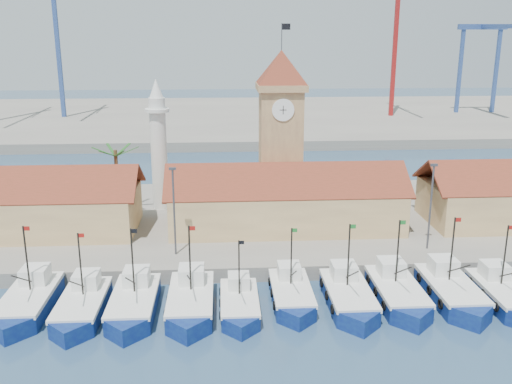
{
  "coord_description": "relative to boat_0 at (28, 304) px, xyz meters",
  "views": [
    {
      "loc": [
        -7.16,
        -42.3,
        23.22
      ],
      "look_at": [
        -3.48,
        18.0,
        6.21
      ],
      "focal_mm": 40.0,
      "sensor_mm": 36.0,
      "label": 1
    }
  ],
  "objects": [
    {
      "name": "boat_0",
      "position": [
        0.0,
        0.0,
        0.0
      ],
      "size": [
        3.83,
        10.49,
        7.93
      ],
      "color": "navy",
      "rests_on": "ground"
    },
    {
      "name": "boat_9",
      "position": [
        41.47,
        -1.07,
        -0.05
      ],
      "size": [
        3.62,
        9.91,
        7.5
      ],
      "color": "navy",
      "rests_on": "ground"
    },
    {
      "name": "ground",
      "position": [
        23.96,
        -3.08,
        -0.82
      ],
      "size": [
        400.0,
        400.0,
        0.0
      ],
      "primitive_type": "plane",
      "color": "navy",
      "rests_on": "ground"
    },
    {
      "name": "boat_5",
      "position": [
        22.76,
        0.29,
        -0.08
      ],
      "size": [
        3.45,
        9.45,
        7.15
      ],
      "color": "navy",
      "rests_on": "ground"
    },
    {
      "name": "boat_2",
      "position": [
        9.06,
        -0.81,
        -0.01
      ],
      "size": [
        3.76,
        10.3,
        7.79
      ],
      "color": "navy",
      "rests_on": "ground"
    },
    {
      "name": "palm_tree",
      "position": [
        3.96,
        22.92,
        5.43
      ],
      "size": [
        5.6,
        5.03,
        8.39
      ],
      "color": "brown",
      "rests_on": "quay"
    },
    {
      "name": "boat_4",
      "position": [
        18.09,
        -1.22,
        -0.13
      ],
      "size": [
        3.22,
        8.83,
        6.68
      ],
      "color": "navy",
      "rests_on": "ground"
    },
    {
      "name": "crane_blue_near",
      "position": [
        -23.93,
        103.46,
        23.91
      ],
      "size": [
        1.0,
        32.82,
        40.92
      ],
      "color": "#2E4B8D",
      "rests_on": "terminal"
    },
    {
      "name": "clock_tower",
      "position": [
        23.96,
        22.92,
        11.14
      ],
      "size": [
        5.8,
        5.8,
        22.7
      ],
      "color": "tan",
      "rests_on": "quay"
    },
    {
      "name": "lamp_posts",
      "position": [
        24.46,
        8.92,
        5.66
      ],
      "size": [
        80.7,
        0.25,
        9.03
      ],
      "color": "#3F3F44",
      "rests_on": "quay"
    },
    {
      "name": "crane_red_right",
      "position": [
        61.29,
        100.7,
        26.51
      ],
      "size": [
        1.0,
        31.97,
        45.79
      ],
      "color": "maroon",
      "rests_on": "terminal"
    },
    {
      "name": "boat_6",
      "position": [
        27.67,
        -0.64,
        -0.02
      ],
      "size": [
        3.73,
        10.23,
        7.74
      ],
      "color": "navy",
      "rests_on": "ground"
    },
    {
      "name": "boat_7",
      "position": [
        32.16,
        -0.21,
        -0.01
      ],
      "size": [
        3.8,
        10.41,
        7.87
      ],
      "color": "navy",
      "rests_on": "ground"
    },
    {
      "name": "hall_center",
      "position": [
        23.96,
        16.92,
        3.17
      ],
      "size": [
        27.04,
        10.13,
        7.61
      ],
      "color": "#E0B97B",
      "rests_on": "quay"
    },
    {
      "name": "terminal",
      "position": [
        23.96,
        106.92,
        0.18
      ],
      "size": [
        240.0,
        80.0,
        2.0
      ],
      "primitive_type": "cube",
      "color": "gray",
      "rests_on": "ground"
    },
    {
      "name": "boat_8",
      "position": [
        37.07,
        -0.24,
        0.01
      ],
      "size": [
        3.87,
        10.61,
        8.03
      ],
      "color": "navy",
      "rests_on": "ground"
    },
    {
      "name": "minaret",
      "position": [
        8.96,
        24.92,
        8.91
      ],
      "size": [
        3.0,
        3.0,
        16.3
      ],
      "color": "silver",
      "rests_on": "quay"
    },
    {
      "name": "quay",
      "position": [
        23.96,
        20.92,
        -0.07
      ],
      "size": [
        140.0,
        32.0,
        1.5
      ],
      "primitive_type": "cube",
      "color": "gray",
      "rests_on": "ground"
    },
    {
      "name": "gantry",
      "position": [
        85.96,
        103.57,
        19.22
      ],
      "size": [
        13.0,
        22.0,
        23.2
      ],
      "color": "#2E4B8D",
      "rests_on": "terminal"
    },
    {
      "name": "hall_left",
      "position": [
        -8.04,
        16.92,
        3.17
      ],
      "size": [
        31.2,
        10.13,
        7.61
      ],
      "color": "#E0B97B",
      "rests_on": "quay"
    },
    {
      "name": "boat_1",
      "position": [
        4.74,
        -0.99,
        -0.04
      ],
      "size": [
        3.64,
        9.98,
        7.55
      ],
      "color": "navy",
      "rests_on": "ground"
    },
    {
      "name": "boat_3",
      "position": [
        13.91,
        -0.78,
        -0.0
      ],
      "size": [
        3.82,
        10.47,
        7.92
      ],
      "color": "navy",
      "rests_on": "ground"
    }
  ]
}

